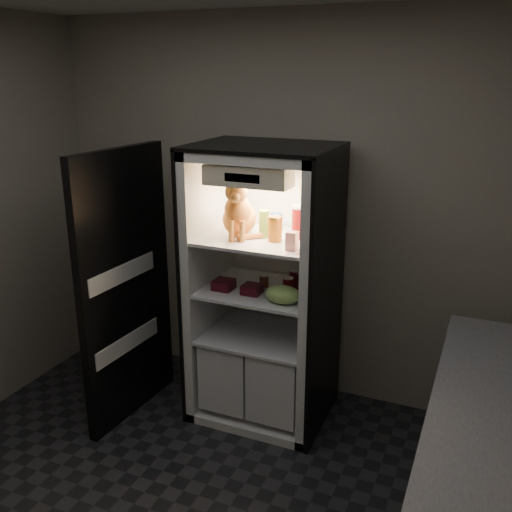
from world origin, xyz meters
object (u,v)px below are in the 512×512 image
(condiment_jar, at_px, (264,280))
(berry_box_left, at_px, (224,285))
(tabby_cat, at_px, (239,213))
(soda_can_c, at_px, (288,287))
(soda_can_a, at_px, (295,280))
(pepper_jar, at_px, (301,222))
(parmesan_shaker, at_px, (264,224))
(mayo_tub, at_px, (276,222))
(berry_box_right, at_px, (252,289))
(grape_bag, at_px, (283,294))
(soda_can_b, at_px, (299,281))
(refrigerator, at_px, (265,305))
(cream_carton, at_px, (292,241))
(salsa_jar, at_px, (275,229))

(condiment_jar, distance_m, berry_box_left, 0.27)
(tabby_cat, xyz_separation_m, soda_can_c, (0.35, -0.02, -0.44))
(soda_can_a, bearing_deg, pepper_jar, 42.03)
(parmesan_shaker, xyz_separation_m, mayo_tub, (0.01, 0.19, -0.03))
(berry_box_right, bearing_deg, parmesan_shaker, 74.25)
(mayo_tub, xyz_separation_m, grape_bag, (0.19, -0.37, -0.35))
(soda_can_b, height_order, soda_can_c, same)
(refrigerator, relative_size, cream_carton, 17.06)
(pepper_jar, xyz_separation_m, berry_box_left, (-0.45, -0.20, -0.42))
(soda_can_b, xyz_separation_m, condiment_jar, (-0.23, -0.04, -0.02))
(parmesan_shaker, relative_size, mayo_tub, 1.52)
(parmesan_shaker, distance_m, berry_box_right, 0.43)
(tabby_cat, bearing_deg, parmesan_shaker, -0.53)
(cream_carton, height_order, berry_box_right, cream_carton)
(grape_bag, bearing_deg, cream_carton, 3.84)
(tabby_cat, relative_size, salsa_jar, 2.64)
(refrigerator, xyz_separation_m, condiment_jar, (0.00, -0.03, 0.19))
(berry_box_right, bearing_deg, condiment_jar, 81.15)
(pepper_jar, bearing_deg, condiment_jar, -166.35)
(soda_can_b, xyz_separation_m, grape_bag, (-0.02, -0.25, -0.01))
(mayo_tub, xyz_separation_m, soda_can_b, (0.21, -0.12, -0.35))
(salsa_jar, height_order, cream_carton, salsa_jar)
(refrigerator, relative_size, soda_can_c, 15.19)
(mayo_tub, distance_m, cream_carton, 0.44)
(condiment_jar, distance_m, berry_box_right, 0.15)
(pepper_jar, distance_m, soda_can_c, 0.42)
(parmesan_shaker, relative_size, soda_can_c, 1.42)
(mayo_tub, height_order, pepper_jar, pepper_jar)
(condiment_jar, relative_size, berry_box_left, 0.67)
(pepper_jar, bearing_deg, soda_can_c, -99.97)
(berry_box_left, relative_size, berry_box_right, 1.07)
(salsa_jar, distance_m, grape_bag, 0.41)
(mayo_tub, xyz_separation_m, cream_carton, (0.25, -0.37, -0.00))
(soda_can_a, distance_m, berry_box_right, 0.29)
(refrigerator, height_order, soda_can_a, refrigerator)
(soda_can_a, bearing_deg, parmesan_shaker, -162.68)
(refrigerator, relative_size, mayo_tub, 16.28)
(mayo_tub, relative_size, berry_box_right, 0.98)
(soda_can_b, bearing_deg, soda_can_a, -173.84)
(salsa_jar, xyz_separation_m, pepper_jar, (0.12, 0.14, 0.03))
(parmesan_shaker, height_order, soda_can_c, parmesan_shaker)
(parmesan_shaker, relative_size, cream_carton, 1.59)
(mayo_tub, distance_m, soda_can_b, 0.42)
(tabby_cat, distance_m, cream_carton, 0.44)
(cream_carton, bearing_deg, berry_box_left, 172.79)
(refrigerator, xyz_separation_m, tabby_cat, (-0.14, -0.11, 0.65))
(salsa_jar, bearing_deg, tabby_cat, 179.67)
(grape_bag, bearing_deg, berry_box_left, 171.51)
(salsa_jar, distance_m, condiment_jar, 0.41)
(refrigerator, height_order, condiment_jar, refrigerator)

